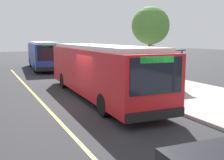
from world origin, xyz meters
The scene contains 10 objects.
ground_plane centered at (0.00, 0.00, 0.00)m, with size 120.00×120.00×0.00m, color #2B2B2D.
sidewalk_curb centered at (0.00, 6.00, 0.07)m, with size 44.00×6.40×0.15m, color #A8A399.
lane_stripe_center centered at (0.00, -2.20, 0.00)m, with size 36.00×0.14×0.01m, color #E0D64C.
transit_bus_main centered at (-1.32, 1.01, 1.62)m, with size 12.23×2.99×2.95m.
transit_bus_second centered at (-17.25, 1.14, 1.61)m, with size 10.52×3.44×2.95m.
bus_shelter centered at (-2.24, 5.93, 1.92)m, with size 2.90×1.60×2.48m.
waiting_bench centered at (-2.16, 5.89, 0.63)m, with size 1.60×0.48×0.95m.
route_sign_post centered at (0.28, 3.57, 1.96)m, with size 0.44×0.08×2.80m.
pedestrian_commuter centered at (-3.65, 3.71, 1.12)m, with size 0.24×0.40×1.69m.
street_tree_near_shelter centered at (-6.39, 7.75, 4.33)m, with size 3.10×3.10×5.76m.
Camera 1 is at (12.79, -4.81, 3.31)m, focal length 43.74 mm.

